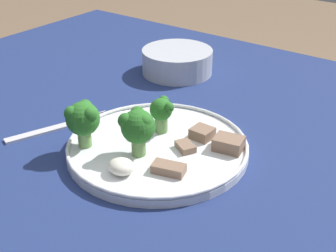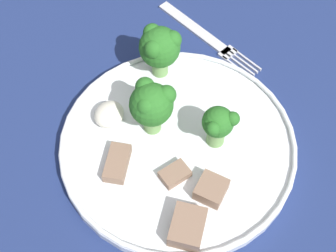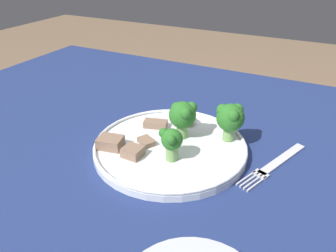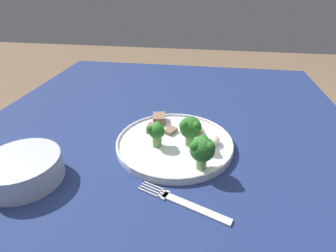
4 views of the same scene
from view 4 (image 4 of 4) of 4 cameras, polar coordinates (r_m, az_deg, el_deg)
table at (r=0.68m, az=-1.95°, el=-10.54°), size 1.31×1.02×0.73m
dinner_plate at (r=0.62m, az=1.42°, el=-3.70°), size 0.28×0.28×0.02m
fork at (r=0.49m, az=3.36°, el=-16.37°), size 0.08×0.18×0.00m
cream_bowl at (r=0.59m, az=-28.97°, el=-8.32°), size 0.15×0.15×0.05m
broccoli_floret_near_rim_left at (r=0.59m, az=4.89°, el=-0.52°), size 0.05×0.05×0.07m
broccoli_floret_center_left at (r=0.52m, az=7.47°, el=-5.02°), size 0.05×0.05×0.07m
broccoli_floret_back_left at (r=0.59m, az=-2.90°, el=-1.31°), size 0.04×0.04×0.06m
meat_slice_front_slice at (r=0.66m, az=-3.17°, el=-0.44°), size 0.03×0.03×0.02m
meat_slice_middle_slice at (r=0.65m, az=0.59°, el=-1.06°), size 0.04×0.03×0.01m
meat_slice_rear_slice at (r=0.66m, az=6.23°, el=-0.68°), size 0.05×0.04×0.01m
meat_slice_edge_slice at (r=0.70m, az=-1.93°, el=1.67°), size 0.05×0.04×0.02m
sauce_dollop at (r=0.62m, az=9.63°, el=-3.04°), size 0.04×0.03×0.02m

